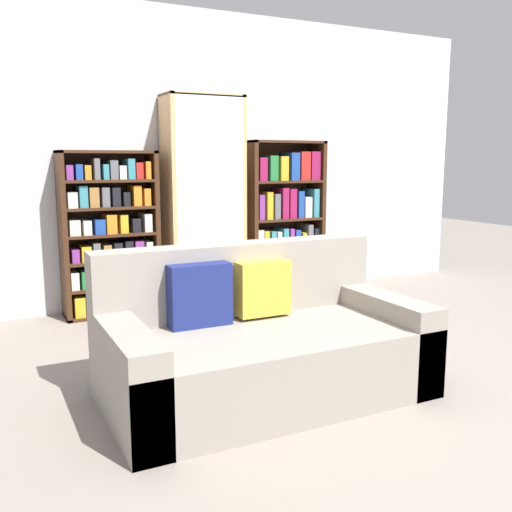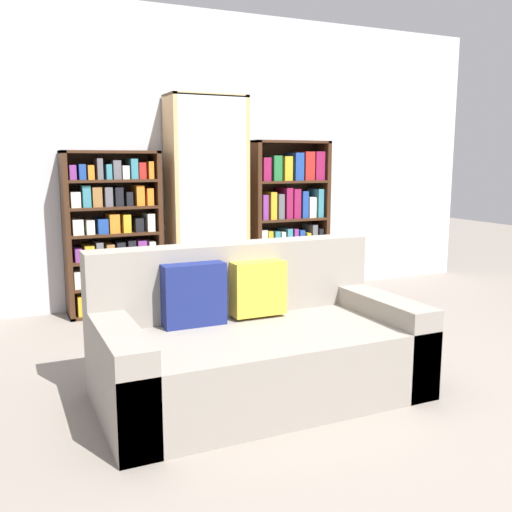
% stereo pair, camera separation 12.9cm
% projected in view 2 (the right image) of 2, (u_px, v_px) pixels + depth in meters
% --- Properties ---
extents(ground_plane, '(16.00, 16.00, 0.00)m').
position_uv_depth(ground_plane, '(361.00, 411.00, 3.07)').
color(ground_plane, gray).
extents(wall_back, '(6.38, 0.06, 2.70)m').
position_uv_depth(wall_back, '(192.00, 159.00, 5.37)').
color(wall_back, silver).
rests_on(wall_back, ground).
extents(couch, '(1.80, 0.95, 0.84)m').
position_uv_depth(couch, '(255.00, 345.00, 3.28)').
color(couch, gray).
rests_on(couch, ground).
extents(bookshelf_left, '(0.82, 0.32, 1.42)m').
position_uv_depth(bookshelf_left, '(113.00, 236.00, 4.96)').
color(bookshelf_left, '#3D2314').
rests_on(bookshelf_left, ground).
extents(display_cabinet, '(0.71, 0.36, 1.91)m').
position_uv_depth(display_cabinet, '(207.00, 203.00, 5.26)').
color(display_cabinet, tan).
rests_on(display_cabinet, ground).
extents(bookshelf_right, '(0.79, 0.32, 1.52)m').
position_uv_depth(bookshelf_right, '(288.00, 221.00, 5.66)').
color(bookshelf_right, '#3D2314').
rests_on(bookshelf_right, ground).
extents(wine_bottle, '(0.08, 0.08, 0.38)m').
position_uv_depth(wine_bottle, '(267.00, 295.00, 5.03)').
color(wine_bottle, black).
rests_on(wine_bottle, ground).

